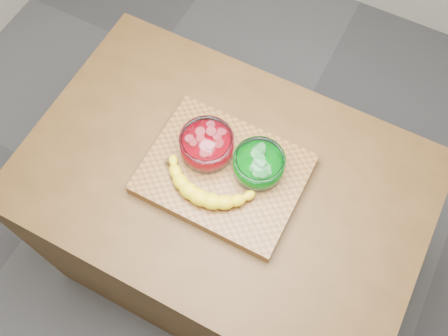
% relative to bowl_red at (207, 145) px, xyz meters
% --- Properties ---
extents(ground, '(3.50, 3.50, 0.00)m').
position_rel_bowl_red_xyz_m(ground, '(0.07, -0.04, -0.98)').
color(ground, '#4F5053').
rests_on(ground, ground).
extents(counter, '(1.20, 0.80, 0.90)m').
position_rel_bowl_red_xyz_m(counter, '(0.07, -0.04, -0.53)').
color(counter, '#513518').
rests_on(counter, ground).
extents(cutting_board, '(0.45, 0.35, 0.04)m').
position_rel_bowl_red_xyz_m(cutting_board, '(0.07, -0.04, -0.06)').
color(cutting_board, brown).
rests_on(cutting_board, counter).
extents(bowl_red, '(0.15, 0.15, 0.07)m').
position_rel_bowl_red_xyz_m(bowl_red, '(0.00, 0.00, 0.00)').
color(bowl_red, white).
rests_on(bowl_red, cutting_board).
extents(bowl_green, '(0.15, 0.15, 0.07)m').
position_rel_bowl_red_xyz_m(bowl_green, '(0.16, 0.01, -0.00)').
color(bowl_green, white).
rests_on(bowl_green, cutting_board).
extents(banana, '(0.31, 0.14, 0.04)m').
position_rel_bowl_red_xyz_m(banana, '(0.05, -0.11, -0.01)').
color(banana, yellow).
rests_on(banana, cutting_board).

